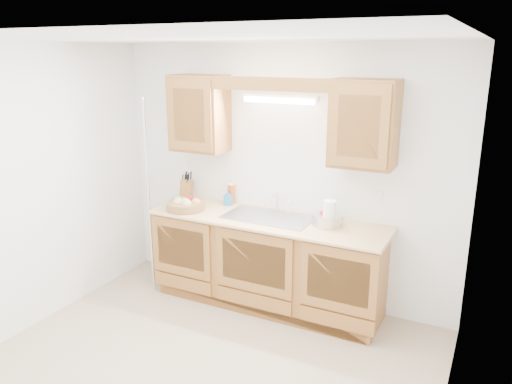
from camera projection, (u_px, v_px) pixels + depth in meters
The scene contains 17 objects.
room at pixel (197, 219), 3.60m from camera, with size 3.52×3.50×2.50m.
base_cabinets at pixel (268, 262), 4.85m from camera, with size 2.20×0.60×0.86m, color #955C2B.
countertop at pixel (268, 220), 4.71m from camera, with size 2.30×0.63×0.04m, color tan.
upper_cabinet_left at pixel (199, 113), 4.95m from camera, with size 0.55×0.33×0.75m, color #955C2B.
upper_cabinet_right at pixel (364, 124), 4.23m from camera, with size 0.55×0.33×0.75m, color #955C2B.
valance at pixel (269, 84), 4.38m from camera, with size 2.20×0.05×0.12m, color #955C2B.
fluorescent_fixture at pixel (279, 98), 4.61m from camera, with size 0.76×0.08×0.08m.
sink at pixel (269, 225), 4.75m from camera, with size 0.84×0.46×0.36m.
wire_shelf_pole at pixel (149, 198), 4.99m from camera, with size 0.03×0.03×2.00m, color silver.
outlet_plate at pixel (378, 197), 4.49m from camera, with size 0.08×0.01×0.12m, color white.
fruit_basket at pixel (186, 204), 4.96m from camera, with size 0.49×0.49×0.12m.
knife_block at pixel (187, 189), 5.27m from camera, with size 0.15×0.20×0.31m.
orange_canister at pixel (231, 193), 5.13m from camera, with size 0.09×0.09×0.21m.
soap_bottle at pixel (228, 197), 5.09m from camera, with size 0.07×0.08×0.16m, color #2573BB.
sponge at pixel (335, 218), 4.67m from camera, with size 0.13×0.10×0.02m.
paper_towel at pixel (329, 214), 4.44m from camera, with size 0.14×0.14×0.29m.
apple_bowl at pixel (327, 219), 4.50m from camera, with size 0.33×0.33×0.14m.
Camera 1 is at (1.91, -2.85, 2.41)m, focal length 35.00 mm.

